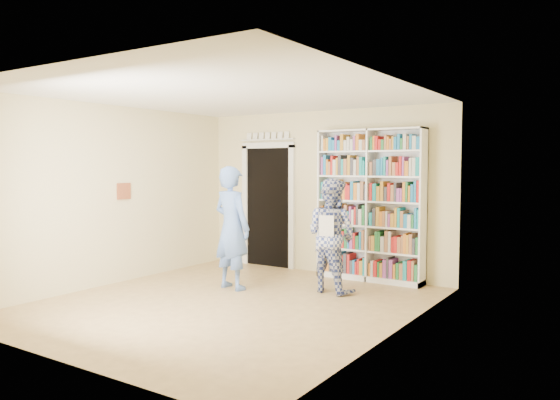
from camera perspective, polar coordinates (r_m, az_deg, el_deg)
name	(u,v)px	position (r m, az deg, el deg)	size (l,w,h in m)	color
floor	(230,304)	(7.25, -5.27, -10.73)	(5.00, 5.00, 0.00)	#9B784B
ceiling	(229,94)	(7.08, -5.40, 10.95)	(5.00, 5.00, 0.00)	white
wall_back	(323,192)	(9.12, 4.53, 0.82)	(4.50, 4.50, 0.00)	beige
wall_left	(113,195)	(8.62, -17.09, 0.51)	(5.00, 5.00, 0.00)	beige
wall_right	(396,208)	(5.90, 12.00, -0.79)	(5.00, 5.00, 0.00)	beige
bookshelf	(370,204)	(8.58, 9.41, -0.47)	(1.71, 0.32, 2.35)	white
doorway	(268,200)	(9.69, -1.24, -0.01)	(1.10, 0.08, 2.43)	black
wall_art	(124,191)	(8.73, -16.00, 0.90)	(0.03, 0.25, 0.25)	maroon
man_blue	(232,228)	(7.94, -5.06, -2.91)	(0.65, 0.43, 1.79)	#567AC0
man_plaid	(331,235)	(7.77, 5.38, -3.69)	(0.79, 0.61, 1.62)	navy
paper_sheet	(326,226)	(7.49, 4.87, -2.71)	(0.20, 0.01, 0.29)	white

